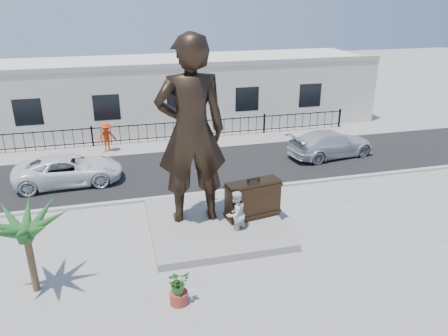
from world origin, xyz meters
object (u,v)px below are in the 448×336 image
object	(u,v)px
suitcase	(253,199)
statue	(191,132)
car_white	(69,170)
tourist	(236,214)

from	to	relation	value
suitcase	statue	bearing A→B (deg)	158.32
suitcase	car_white	world-z (taller)	suitcase
statue	car_white	world-z (taller)	statue
tourist	car_white	world-z (taller)	tourist
tourist	car_white	distance (m)	9.45
tourist	car_white	xyz separation A→B (m)	(-6.59, 6.77, -0.22)
statue	tourist	world-z (taller)	statue
statue	car_white	bearing A→B (deg)	-44.28
suitcase	tourist	xyz separation A→B (m)	(-0.94, -0.78, -0.14)
statue	tourist	bearing A→B (deg)	140.44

